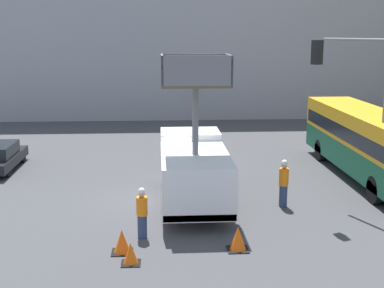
# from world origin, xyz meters

# --- Properties ---
(ground_plane) EXTENTS (120.00, 120.00, 0.00)m
(ground_plane) POSITION_xyz_m (0.00, 0.00, 0.00)
(ground_plane) COLOR #424244
(building_backdrop_far) EXTENTS (44.00, 10.00, 11.17)m
(building_backdrop_far) POSITION_xyz_m (0.00, 25.57, 5.59)
(building_backdrop_far) COLOR #9E9EA3
(building_backdrop_far) RESTS_ON ground_plane
(utility_truck) EXTENTS (2.58, 6.84, 6.06)m
(utility_truck) POSITION_xyz_m (1.26, -0.58, 1.55)
(utility_truck) COLOR white
(utility_truck) RESTS_ON ground_plane
(city_bus) EXTENTS (2.43, 12.12, 3.22)m
(city_bus) POSITION_xyz_m (9.69, 2.73, 1.91)
(city_bus) COLOR #145638
(city_bus) RESTS_ON ground_plane
(traffic_light_pole) EXTENTS (3.65, 3.40, 6.88)m
(traffic_light_pole) POSITION_xyz_m (8.02, -0.67, 4.63)
(traffic_light_pole) COLOR slate
(traffic_light_pole) RESTS_ON ground_plane
(road_worker_near_truck) EXTENTS (0.38, 0.38, 1.77)m
(road_worker_near_truck) POSITION_xyz_m (-0.71, -4.15, 0.88)
(road_worker_near_truck) COLOR navy
(road_worker_near_truck) RESTS_ON ground_plane
(road_worker_directing) EXTENTS (0.38, 0.38, 1.93)m
(road_worker_directing) POSITION_xyz_m (4.82, -1.15, 0.97)
(road_worker_directing) COLOR navy
(road_worker_directing) RESTS_ON ground_plane
(traffic_cone_near_truck) EXTENTS (0.68, 0.68, 0.78)m
(traffic_cone_near_truck) POSITION_xyz_m (2.37, -5.40, 0.37)
(traffic_cone_near_truck) COLOR black
(traffic_cone_near_truck) RESTS_ON ground_plane
(traffic_cone_mid_road) EXTENTS (0.59, 0.59, 0.67)m
(traffic_cone_mid_road) POSITION_xyz_m (-1.01, -6.23, 0.31)
(traffic_cone_mid_road) COLOR black
(traffic_cone_mid_road) RESTS_ON ground_plane
(traffic_cone_far_side) EXTENTS (0.67, 0.67, 0.77)m
(traffic_cone_far_side) POSITION_xyz_m (-1.32, -5.38, 0.36)
(traffic_cone_far_side) COLOR black
(traffic_cone_far_side) RESTS_ON ground_plane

